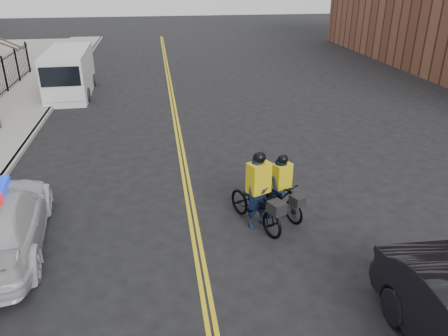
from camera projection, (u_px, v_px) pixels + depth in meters
name	position (u px, v px, depth m)	size (l,w,h in m)	color
ground	(198.00, 250.00, 10.81)	(120.00, 120.00, 0.00)	black
center_line_left	(177.00, 138.00, 17.99)	(0.10, 60.00, 0.01)	gold
center_line_right	(181.00, 138.00, 18.01)	(0.10, 60.00, 0.01)	gold
curb	(26.00, 144.00, 17.14)	(0.20, 60.00, 0.15)	gray
cargo_van	(69.00, 74.00, 23.64)	(2.36, 5.80, 2.40)	silver
cyclist_near	(258.00, 201.00, 11.58)	(1.60, 2.32, 2.15)	black
cyclist_far	(281.00, 192.00, 12.06)	(1.25, 1.88, 1.86)	black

